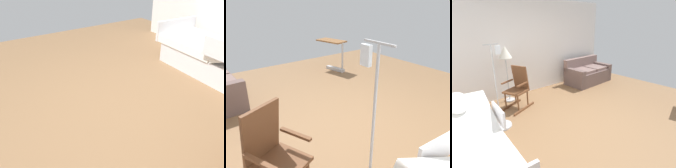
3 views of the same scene
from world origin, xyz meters
TOP-DOWN VIEW (x-y plane):
  - ground_plane at (0.00, 0.00)m, footprint 7.48×7.48m
  - hospital_bed at (-2.22, 0.06)m, footprint 1.12×2.15m

SIDE VIEW (x-z plane):
  - ground_plane at x=0.00m, z-range 0.00..0.00m
  - hospital_bed at x=-2.22m, z-range -0.20..0.80m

